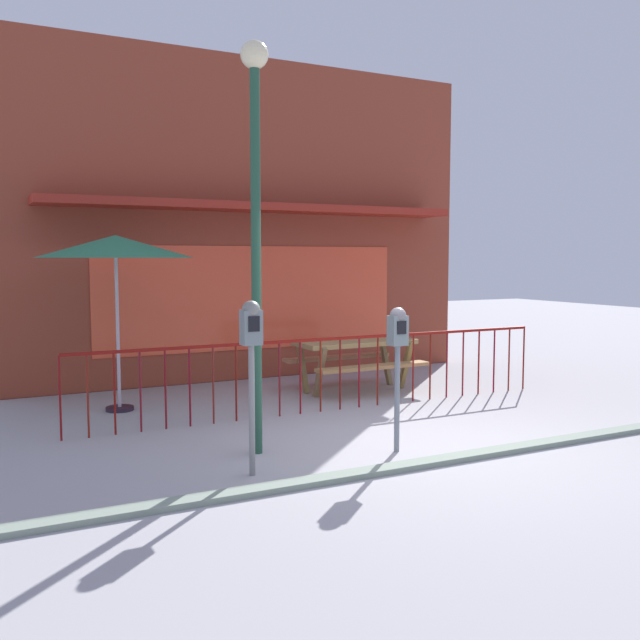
% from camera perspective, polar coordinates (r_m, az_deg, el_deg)
% --- Properties ---
extents(ground, '(40.00, 40.00, 0.00)m').
position_cam_1_polar(ground, '(7.63, 7.61, -10.15)').
color(ground, '#A09DA1').
extents(pub_storefront, '(7.97, 1.26, 5.25)m').
position_cam_1_polar(pub_storefront, '(11.70, -5.98, 8.06)').
color(pub_storefront, '#4C1F1E').
rests_on(pub_storefront, ground).
extents(patio_fence_front, '(6.72, 0.04, 0.97)m').
position_cam_1_polar(patio_fence_front, '(9.09, 0.86, -3.36)').
color(patio_fence_front, maroon).
rests_on(patio_fence_front, ground).
extents(picnic_table_left, '(1.81, 1.38, 0.79)m').
position_cam_1_polar(picnic_table_left, '(10.47, 2.87, -2.53)').
color(picnic_table_left, '#997C49').
rests_on(picnic_table_left, ground).
extents(patio_umbrella, '(2.00, 2.00, 2.30)m').
position_cam_1_polar(patio_umbrella, '(9.37, -16.47, 5.74)').
color(patio_umbrella, black).
rests_on(patio_umbrella, ground).
extents(parking_meter_near, '(0.18, 0.17, 1.62)m').
position_cam_1_polar(parking_meter_near, '(6.34, -5.68, -1.74)').
color(parking_meter_near, gray).
rests_on(parking_meter_near, ground).
extents(parking_meter_far, '(0.18, 0.17, 1.50)m').
position_cam_1_polar(parking_meter_far, '(7.14, 6.41, -1.70)').
color(parking_meter_far, slate).
rests_on(parking_meter_far, ground).
extents(street_lamp, '(0.28, 0.28, 4.13)m').
position_cam_1_polar(street_lamp, '(7.05, -5.33, 10.59)').
color(street_lamp, '#224C36').
rests_on(street_lamp, ground).
extents(curb_edge, '(11.16, 0.20, 0.11)m').
position_cam_1_polar(curb_edge, '(7.11, 10.78, -11.36)').
color(curb_edge, gray).
rests_on(curb_edge, ground).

